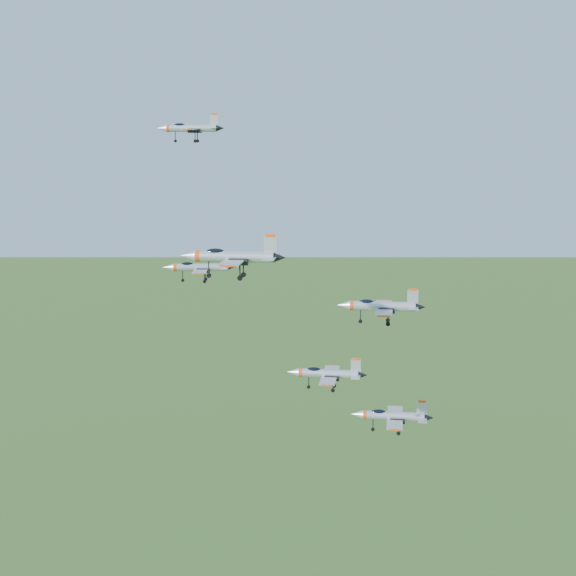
% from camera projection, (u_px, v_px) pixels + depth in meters
% --- Properties ---
extents(jet_lead, '(11.32, 9.56, 3.05)m').
position_uv_depth(jet_lead, '(190.00, 128.00, 133.15)').
color(jet_lead, '#B0B5BD').
extents(jet_left_high, '(10.57, 9.03, 2.90)m').
position_uv_depth(jet_left_high, '(198.00, 267.00, 120.28)').
color(jet_left_high, '#B0B5BD').
extents(jet_right_high, '(13.99, 11.74, 3.75)m').
position_uv_depth(jet_right_high, '(231.00, 256.00, 103.78)').
color(jet_right_high, '#B0B5BD').
extents(jet_left_low, '(13.85, 11.63, 3.71)m').
position_uv_depth(jet_left_low, '(380.00, 306.00, 125.40)').
color(jet_left_low, '#B0B5BD').
extents(jet_right_low, '(11.07, 9.26, 2.96)m').
position_uv_depth(jet_right_low, '(326.00, 373.00, 109.33)').
color(jet_right_low, '#B0B5BD').
extents(jet_trail, '(12.41, 10.39, 3.32)m').
position_uv_depth(jet_trail, '(391.00, 416.00, 120.30)').
color(jet_trail, '#B0B5BD').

